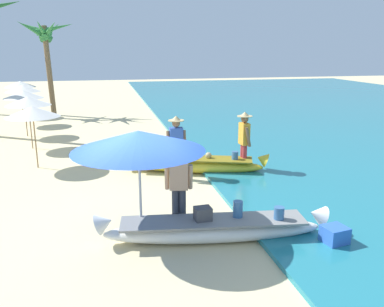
{
  "coord_description": "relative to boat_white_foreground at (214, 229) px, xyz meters",
  "views": [
    {
      "loc": [
        -0.51,
        -7.51,
        3.61
      ],
      "look_at": [
        1.72,
        2.49,
        0.9
      ],
      "focal_mm": 37.61,
      "sensor_mm": 36.0,
      "label": 1
    }
  ],
  "objects": [
    {
      "name": "boat_yellow_midground",
      "position": [
        0.58,
        4.37,
        0.0
      ],
      "size": [
        4.34,
        2.0,
        0.74
      ],
      "color": "yellow",
      "rests_on": "ground"
    },
    {
      "name": "parasol_row_3",
      "position": [
        -5.58,
        13.49,
        1.5
      ],
      "size": [
        1.6,
        1.6,
        1.91
      ],
      "color": "#8E6B47",
      "rests_on": "ground"
    },
    {
      "name": "boat_white_foreground",
      "position": [
        0.0,
        0.0,
        0.0
      ],
      "size": [
        4.5,
        1.19,
        0.75
      ],
      "color": "white",
      "rests_on": "ground"
    },
    {
      "name": "cooler_box",
      "position": [
        2.12,
        -0.74,
        -0.04
      ],
      "size": [
        0.49,
        0.47,
        0.41
      ],
      "primitive_type": "cube",
      "rotation": [
        0.0,
        0.0,
        0.18
      ],
      "color": "blue",
      "rests_on": "ground"
    },
    {
      "name": "person_vendor_assistant",
      "position": [
        2.05,
        4.08,
        0.8
      ],
      "size": [
        0.44,
        0.56,
        1.82
      ],
      "color": "#B2383D",
      "rests_on": "ground"
    },
    {
      "name": "palm_tree_tall_inland",
      "position": [
        -4.71,
        16.26,
        3.84
      ],
      "size": [
        2.88,
        2.75,
        5.05
      ],
      "color": "brown",
      "rests_on": "ground"
    },
    {
      "name": "ground_plane",
      "position": [
        -1.44,
        0.69,
        -0.25
      ],
      "size": [
        80.0,
        80.0,
        0.0
      ],
      "primitive_type": "plane",
      "color": "beige"
    },
    {
      "name": "person_tourist_customer",
      "position": [
        -0.58,
        0.52,
        0.73
      ],
      "size": [
        0.58,
        0.3,
        1.73
      ],
      "color": "#333842",
      "rests_on": "ground"
    },
    {
      "name": "parasol_row_1",
      "position": [
        -4.56,
        8.53,
        1.5
      ],
      "size": [
        1.6,
        1.6,
        1.91
      ],
      "color": "#8E6B47",
      "rests_on": "ground"
    },
    {
      "name": "parasol_row_2",
      "position": [
        -5.11,
        10.83,
        1.5
      ],
      "size": [
        1.6,
        1.6,
        1.91
      ],
      "color": "#8E6B47",
      "rests_on": "ground"
    },
    {
      "name": "parasol_row_4",
      "position": [
        -6.13,
        15.96,
        1.5
      ],
      "size": [
        1.6,
        1.6,
        1.91
      ],
      "color": "#8E6B47",
      "rests_on": "ground"
    },
    {
      "name": "person_vendor_hatted",
      "position": [
        -0.01,
        3.87,
        0.8
      ],
      "size": [
        0.55,
        0.44,
        1.81
      ],
      "color": "green",
      "rests_on": "ground"
    },
    {
      "name": "parasol_row_0",
      "position": [
        -4.02,
        5.88,
        1.5
      ],
      "size": [
        1.6,
        1.6,
        1.91
      ],
      "color": "#8E6B47",
      "rests_on": "ground"
    },
    {
      "name": "patio_umbrella_large",
      "position": [
        -1.34,
        0.46,
        1.68
      ],
      "size": [
        2.5,
        2.5,
        2.13
      ],
      "color": "#B7B7BC",
      "rests_on": "ground"
    }
  ]
}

